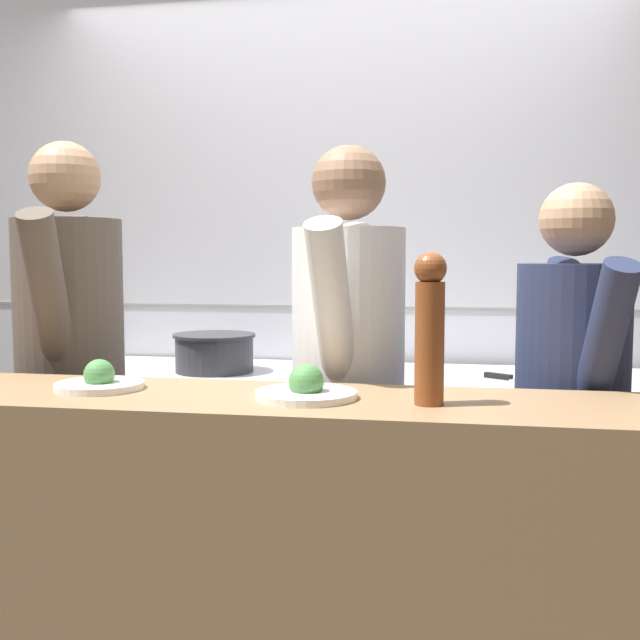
{
  "coord_description": "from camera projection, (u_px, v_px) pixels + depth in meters",
  "views": [
    {
      "loc": [
        0.5,
        -1.98,
        1.37
      ],
      "look_at": [
        0.03,
        0.59,
        1.15
      ],
      "focal_mm": 42.0,
      "sensor_mm": 36.0,
      "label": 1
    }
  ],
  "objects": [
    {
      "name": "prep_counter",
      "position": [
        493.0,
        496.0,
        2.87
      ],
      "size": [
        1.26,
        0.65,
        0.92
      ],
      "color": "#B7BABF",
      "rests_on": "ground_plane"
    },
    {
      "name": "chef_sous",
      "position": [
        348.0,
        393.0,
        2.32
      ],
      "size": [
        0.37,
        0.75,
        1.71
      ],
      "rotation": [
        0.0,
        0.0,
        -0.07
      ],
      "color": "black",
      "rests_on": "ground_plane"
    },
    {
      "name": "chef_head_cook",
      "position": [
        71.0,
        375.0,
        2.53
      ],
      "size": [
        0.43,
        0.76,
        1.75
      ],
      "rotation": [
        0.0,
        0.0,
        0.24
      ],
      "color": "black",
      "rests_on": "ground_plane"
    },
    {
      "name": "pepper_mill",
      "position": [
        430.0,
        326.0,
        1.75
      ],
      "size": [
        0.08,
        0.08,
        0.36
      ],
      "color": "brown",
      "rests_on": "pass_counter"
    },
    {
      "name": "plated_dish_dessert",
      "position": [
        306.0,
        390.0,
        1.84
      ],
      "size": [
        0.25,
        0.25,
        0.09
      ],
      "color": "white",
      "rests_on": "pass_counter"
    },
    {
      "name": "oven_range",
      "position": [
        194.0,
        479.0,
        3.09
      ],
      "size": [
        1.08,
        0.71,
        0.91
      ],
      "color": "#232326",
      "rests_on": "ground_plane"
    },
    {
      "name": "chef_line",
      "position": [
        570.0,
        426.0,
        2.18
      ],
      "size": [
        0.39,
        0.69,
        1.58
      ],
      "rotation": [
        0.0,
        0.0,
        0.24
      ],
      "color": "black",
      "rests_on": "ground_plane"
    },
    {
      "name": "pass_counter",
      "position": [
        293.0,
        597.0,
        1.9
      ],
      "size": [
        2.86,
        0.45,
        1.02
      ],
      "color": "#93704C",
      "rests_on": "ground_plane"
    },
    {
      "name": "chefs_knife",
      "position": [
        518.0,
        379.0,
        2.74
      ],
      "size": [
        0.3,
        0.21,
        0.02
      ],
      "color": "#B7BABF",
      "rests_on": "prep_counter"
    },
    {
      "name": "plated_dish_appetiser",
      "position": [
        99.0,
        382.0,
        1.97
      ],
      "size": [
        0.23,
        0.23,
        0.08
      ],
      "color": "white",
      "rests_on": "pass_counter"
    },
    {
      "name": "stock_pot",
      "position": [
        214.0,
        351.0,
        3.0
      ],
      "size": [
        0.33,
        0.33,
        0.15
      ],
      "color": "#2D2D33",
      "rests_on": "oven_range"
    },
    {
      "name": "wall_back_tiled",
      "position": [
        341.0,
        273.0,
        3.31
      ],
      "size": [
        8.0,
        0.06,
        2.6
      ],
      "color": "silver",
      "rests_on": "ground_plane"
    }
  ]
}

